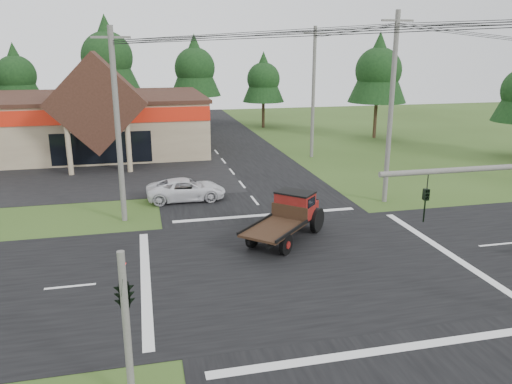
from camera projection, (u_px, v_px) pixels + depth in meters
name	position (u px, v px, depth m)	size (l,w,h in m)	color
ground	(304.00, 264.00, 22.45)	(120.00, 120.00, 0.00)	#31491A
road_ns	(304.00, 264.00, 22.45)	(12.00, 120.00, 0.02)	black
road_ew	(304.00, 264.00, 22.45)	(120.00, 12.00, 0.02)	black
parking_apron	(45.00, 179.00, 37.18)	(28.00, 14.00, 0.02)	black
cvs_building	(41.00, 123.00, 45.94)	(30.40, 18.20, 9.19)	gray
traffic_signal_corner	(123.00, 280.00, 12.99)	(0.53, 2.48, 4.40)	#595651
utility_pole_nw	(118.00, 125.00, 26.71)	(2.00, 0.30, 10.50)	#595651
utility_pole_ne	(391.00, 108.00, 30.06)	(2.00, 0.30, 11.50)	#595651
utility_pole_n	(313.00, 92.00, 43.20)	(2.00, 0.30, 11.20)	#595651
tree_row_b	(16.00, 73.00, 55.56)	(5.60, 5.60, 10.10)	#332316
tree_row_c	(107.00, 55.00, 56.24)	(7.28, 7.28, 13.13)	#332316
tree_row_d	(195.00, 66.00, 59.73)	(6.16, 6.16, 11.11)	#332316
tree_row_e	(263.00, 77.00, 59.97)	(5.04, 5.04, 9.09)	#332316
tree_side_ne	(379.00, 68.00, 52.42)	(6.16, 6.16, 11.11)	#332316
antique_flatbed_truck	(285.00, 218.00, 24.93)	(2.12, 5.55, 2.32)	#5D110D
white_pickup	(186.00, 189.00, 31.81)	(2.30, 5.00, 1.39)	silver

